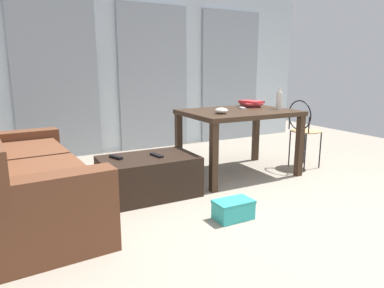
{
  "coord_description": "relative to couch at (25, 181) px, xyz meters",
  "views": [
    {
      "loc": [
        -2.04,
        -1.93,
        1.24
      ],
      "look_at": [
        -0.27,
        1.4,
        0.41
      ],
      "focal_mm": 32.91,
      "sensor_mm": 36.0,
      "label": 1
    }
  ],
  "objects": [
    {
      "name": "wire_chair",
      "position": [
        3.13,
        -0.01,
        0.23
      ],
      "size": [
        0.37,
        0.37,
        0.85
      ],
      "color": "tan",
      "rests_on": "ground"
    },
    {
      "name": "book_stack",
      "position": [
        2.64,
        0.39,
        0.49
      ],
      "size": [
        0.26,
        0.32,
        0.08
      ],
      "color": "red",
      "rests_on": "craft_table"
    },
    {
      "name": "tv_remote_secondary",
      "position": [
        1.17,
        -0.06,
        0.1
      ],
      "size": [
        0.07,
        0.19,
        0.02
      ],
      "primitive_type": "cube",
      "rotation": [
        0.0,
        0.0,
        0.15
      ],
      "color": "black",
      "rests_on": "coffee_table"
    },
    {
      "name": "bottle_near",
      "position": [
        2.77,
        0.03,
        0.56
      ],
      "size": [
        0.07,
        0.07,
        0.25
      ],
      "color": "beige",
      "rests_on": "craft_table"
    },
    {
      "name": "bowl",
      "position": [
        1.95,
        -0.0,
        0.48
      ],
      "size": [
        0.14,
        0.14,
        0.06
      ],
      "primitive_type": "ellipsoid",
      "color": "beige",
      "rests_on": "craft_table"
    },
    {
      "name": "craft_table",
      "position": [
        2.28,
        0.15,
        0.35
      ],
      "size": [
        1.25,
        0.9,
        0.75
      ],
      "color": "#382619",
      "rests_on": "ground"
    },
    {
      "name": "ground_plane",
      "position": [
        1.96,
        -0.01,
        -0.3
      ],
      "size": [
        7.73,
        7.73,
        0.0
      ],
      "primitive_type": "plane",
      "color": "gray"
    },
    {
      "name": "tv_remote_on_table",
      "position": [
        2.4,
        0.25,
        0.46
      ],
      "size": [
        0.09,
        0.15,
        0.02
      ],
      "primitive_type": "cube",
      "rotation": [
        0.0,
        0.0,
        -0.29
      ],
      "color": "#B7B7B2",
      "rests_on": "craft_table"
    },
    {
      "name": "curtains",
      "position": [
        1.96,
        1.92,
        0.77
      ],
      "size": [
        3.89,
        0.03,
        2.15
      ],
      "color": "#99A3AD",
      "rests_on": "ground"
    },
    {
      "name": "coffee_table",
      "position": [
        1.09,
        -0.04,
        -0.11
      ],
      "size": [
        0.92,
        0.58,
        0.39
      ],
      "color": "black",
      "rests_on": "ground"
    },
    {
      "name": "wall_back",
      "position": [
        1.96,
        2.0,
        0.95
      ],
      "size": [
        5.47,
        0.1,
        2.51
      ],
      "primitive_type": "cube",
      "color": "silver",
      "rests_on": "ground"
    },
    {
      "name": "couch",
      "position": [
        0.0,
        0.0,
        0.0
      ],
      "size": [
        0.97,
        2.05,
        0.78
      ],
      "color": "brown",
      "rests_on": "ground"
    },
    {
      "name": "shoebox",
      "position": [
        1.51,
        -0.89,
        -0.22
      ],
      "size": [
        0.32,
        0.2,
        0.16
      ],
      "color": "#33B2AD",
      "rests_on": "ground"
    },
    {
      "name": "tv_remote_primary",
      "position": [
        0.8,
        0.04,
        0.1
      ],
      "size": [
        0.09,
        0.17,
        0.02
      ],
      "primitive_type": "cube",
      "rotation": [
        0.0,
        0.0,
        0.34
      ],
      "color": "black",
      "rests_on": "coffee_table"
    }
  ]
}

